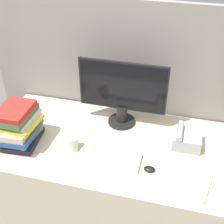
{
  "coord_description": "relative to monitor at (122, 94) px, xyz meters",
  "views": [
    {
      "loc": [
        0.42,
        -1.08,
        2.1
      ],
      "look_at": [
        0.02,
        0.45,
        0.98
      ],
      "focal_mm": 50.0,
      "sensor_mm": 36.0,
      "label": 1
    }
  ],
  "objects": [
    {
      "name": "keyboard",
      "position": [
        0.01,
        -0.39,
        -0.23
      ],
      "size": [
        0.38,
        0.16,
        0.02
      ],
      "color": "silver",
      "rests_on": "desk"
    },
    {
      "name": "paper_pile",
      "position": [
        0.51,
        -0.45,
        -0.23
      ],
      "size": [
        0.22,
        0.27,
        0.02
      ],
      "color": "white",
      "rests_on": "desk"
    },
    {
      "name": "coffee_cup",
      "position": [
        -0.24,
        -0.35,
        -0.19
      ],
      "size": [
        0.08,
        0.08,
        0.1
      ],
      "color": "beige",
      "rests_on": "desk"
    },
    {
      "name": "book_stack",
      "position": [
        -0.58,
        -0.37,
        -0.1
      ],
      "size": [
        0.27,
        0.31,
        0.27
      ],
      "color": "#262628",
      "rests_on": "desk"
    },
    {
      "name": "cubicle_panel_rear",
      "position": [
        -0.04,
        0.21,
        -0.22
      ],
      "size": [
        1.98,
        0.04,
        1.57
      ],
      "color": "gray",
      "rests_on": "ground_plane"
    },
    {
      "name": "monitor",
      "position": [
        0.0,
        0.0,
        0.0
      ],
      "size": [
        0.59,
        0.19,
        0.47
      ],
      "color": "black",
      "rests_on": "desk"
    },
    {
      "name": "desk_telephone",
      "position": [
        0.45,
        -0.13,
        -0.19
      ],
      "size": [
        0.18,
        0.18,
        0.12
      ],
      "color": "#99999E",
      "rests_on": "desk"
    },
    {
      "name": "desk",
      "position": [
        -0.04,
        -0.23,
        -0.62
      ],
      "size": [
        1.58,
        0.82,
        0.77
      ],
      "color": "beige",
      "rests_on": "ground_plane"
    },
    {
      "name": "mouse",
      "position": [
        0.26,
        -0.42,
        -0.22
      ],
      "size": [
        0.07,
        0.05,
        0.03
      ],
      "color": "black",
      "rests_on": "desk"
    }
  ]
}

